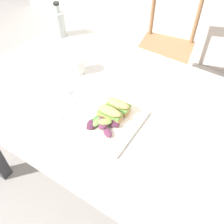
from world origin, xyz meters
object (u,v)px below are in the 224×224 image
Objects in this scene: dining_table at (105,114)px; plate_lunch at (107,120)px; sandwich_half_back at (118,106)px; bottle_cold_brew at (60,25)px; cup_extra_side at (77,65)px; fork_on_napkin at (65,101)px; sandwich_half_front at (110,113)px; chair_wooden_far at (166,47)px.

dining_table is 0.20m from plate_lunch.
bottle_cold_brew reaches higher than sandwich_half_back.
dining_table is 11.74× the size of sandwich_half_back.
bottle_cold_brew is 0.38m from cup_extra_side.
plate_lunch reaches higher than fork_on_napkin.
dining_table is at bearing -30.24° from bottle_cold_brew.
cup_extra_side is (-0.31, 0.18, 0.00)m from sandwich_half_front.
bottle_cold_brew reaches higher than dining_table.
chair_wooden_far is at bearing 56.43° from bottle_cold_brew.
bottle_cold_brew reaches higher than cup_extra_side.
chair_wooden_far is at bearing 94.68° from dining_table.
fork_on_napkin is at bearing -92.77° from chair_wooden_far.
bottle_cold_brew is (-0.62, 0.35, 0.03)m from sandwich_half_back.
bottle_cold_brew is (-0.39, 0.43, 0.06)m from fork_on_napkin.
bottle_cold_brew is at bearing 150.80° from sandwich_half_back.
dining_table is at bearing 134.15° from sandwich_half_front.
sandwich_half_front is 1.00× the size of sandwich_half_back.
fork_on_napkin is at bearing -177.12° from plate_lunch.
bottle_cold_brew is (-0.62, 0.40, 0.03)m from sandwich_half_front.
sandwich_half_back is 0.71m from bottle_cold_brew.
plate_lunch is 0.04m from sandwich_half_front.
sandwich_half_back is (0.01, 0.06, 0.00)m from sandwich_half_front.
dining_table is 0.20m from sandwich_half_back.
chair_wooden_far is 7.83× the size of sandwich_half_front.
chair_wooden_far reaches higher than plate_lunch.
plate_lunch is (0.17, -1.08, 0.30)m from chair_wooden_far.
chair_wooden_far is 4.71× the size of fork_on_napkin.
sandwich_half_front is at bearing -29.95° from cup_extra_side.
plate_lunch is 1.51× the size of fork_on_napkin.
chair_wooden_far is 10.44× the size of cup_extra_side.
sandwich_half_front is 0.36m from cup_extra_side.
bottle_cold_brew is at bearing 149.76° from dining_table.
cup_extra_side is (-0.32, 0.12, 0.00)m from sandwich_half_back.
sandwich_half_back is (0.18, -1.01, 0.33)m from chair_wooden_far.
cup_extra_side is at bearing 158.64° from sandwich_half_back.
chair_wooden_far reaches higher than dining_table.
plate_lunch is at bearing -80.89° from chair_wooden_far.
plate_lunch is 1.38× the size of bottle_cold_brew.
bottle_cold_brew reaches higher than sandwich_half_front.
sandwich_half_back reaches higher than dining_table.
chair_wooden_far is 1.13m from sandwich_half_front.
dining_table is 0.22m from fork_on_napkin.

